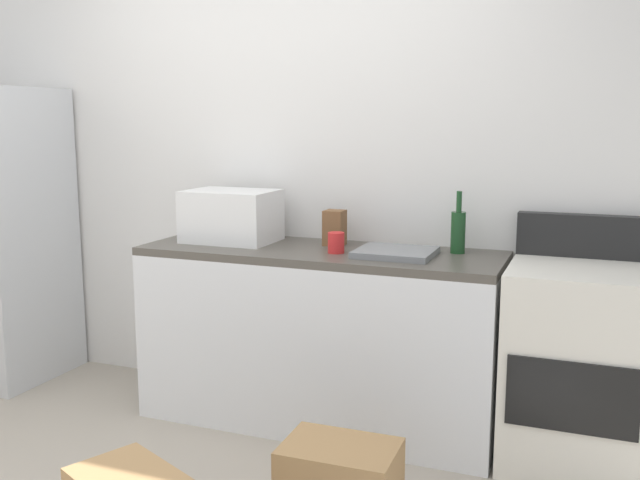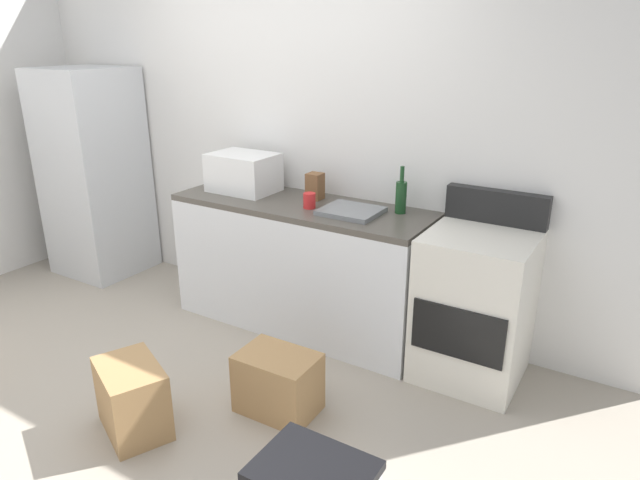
% 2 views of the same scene
% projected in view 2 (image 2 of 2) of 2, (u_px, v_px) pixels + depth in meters
% --- Properties ---
extents(ground_plane, '(6.00, 6.00, 0.00)m').
position_uv_depth(ground_plane, '(146.00, 395.00, 3.26)').
color(ground_plane, '#9E9384').
extents(wall_back, '(5.00, 0.10, 2.60)m').
position_uv_depth(wall_back, '(292.00, 132.00, 4.06)').
color(wall_back, silver).
rests_on(wall_back, ground_plane).
extents(kitchen_counter, '(1.80, 0.60, 0.90)m').
position_uv_depth(kitchen_counter, '(302.00, 265.00, 3.92)').
color(kitchen_counter, silver).
rests_on(kitchen_counter, ground_plane).
extents(refrigerator, '(0.68, 0.66, 1.72)m').
position_uv_depth(refrigerator, '(94.00, 173.00, 4.75)').
color(refrigerator, silver).
rests_on(refrigerator, ground_plane).
extents(stove_oven, '(0.60, 0.61, 1.10)m').
position_uv_depth(stove_oven, '(475.00, 304.00, 3.32)').
color(stove_oven, silver).
rests_on(stove_oven, ground_plane).
extents(microwave, '(0.46, 0.34, 0.27)m').
position_uv_depth(microwave, '(244.00, 172.00, 4.01)').
color(microwave, white).
rests_on(microwave, kitchen_counter).
extents(sink_basin, '(0.36, 0.32, 0.03)m').
position_uv_depth(sink_basin, '(351.00, 211.00, 3.55)').
color(sink_basin, slate).
rests_on(sink_basin, kitchen_counter).
extents(wine_bottle, '(0.07, 0.07, 0.30)m').
position_uv_depth(wine_bottle, '(401.00, 196.00, 3.53)').
color(wine_bottle, '#193F1E').
rests_on(wine_bottle, kitchen_counter).
extents(coffee_mug, '(0.08, 0.08, 0.10)m').
position_uv_depth(coffee_mug, '(309.00, 201.00, 3.64)').
color(coffee_mug, red).
rests_on(coffee_mug, kitchen_counter).
extents(knife_block, '(0.10, 0.10, 0.18)m').
position_uv_depth(knife_block, '(315.00, 186.00, 3.83)').
color(knife_block, brown).
rests_on(knife_block, kitchen_counter).
extents(cardboard_box_large, '(0.49, 0.43, 0.38)m').
position_uv_depth(cardboard_box_large, '(132.00, 398.00, 2.92)').
color(cardboard_box_large, '#A37A4C').
rests_on(cardboard_box_large, ground_plane).
extents(cardboard_box_medium, '(0.43, 0.31, 0.34)m').
position_uv_depth(cardboard_box_medium, '(278.00, 383.00, 3.08)').
color(cardboard_box_medium, '#A37A4C').
rests_on(cardboard_box_medium, ground_plane).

